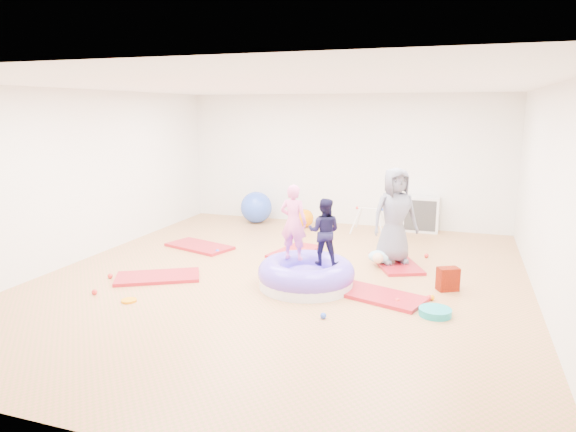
% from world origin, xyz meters
% --- Properties ---
extents(room, '(7.01, 8.01, 2.81)m').
position_xyz_m(room, '(0.00, 0.00, 1.40)').
color(room, '#C97754').
rests_on(room, ground).
extents(gym_mat_front_left, '(1.36, 1.12, 0.05)m').
position_xyz_m(gym_mat_front_left, '(-1.76, -0.58, 0.03)').
color(gym_mat_front_left, '#A4162B').
rests_on(gym_mat_front_left, ground).
extents(gym_mat_mid_left, '(1.35, 0.95, 0.05)m').
position_xyz_m(gym_mat_mid_left, '(-2.01, 1.17, 0.03)').
color(gym_mat_mid_left, '#A4162B').
rests_on(gym_mat_mid_left, ground).
extents(gym_mat_center_back, '(0.78, 1.18, 0.05)m').
position_xyz_m(gym_mat_center_back, '(-0.26, 1.42, 0.02)').
color(gym_mat_center_back, '#A4162B').
rests_on(gym_mat_center_back, ground).
extents(gym_mat_right, '(1.33, 0.94, 0.05)m').
position_xyz_m(gym_mat_right, '(1.49, -0.30, 0.03)').
color(gym_mat_right, '#A4162B').
rests_on(gym_mat_right, ground).
extents(gym_mat_rear_right, '(1.04, 1.33, 0.05)m').
position_xyz_m(gym_mat_rear_right, '(1.52, 1.27, 0.02)').
color(gym_mat_rear_right, '#A4162B').
rests_on(gym_mat_rear_right, ground).
extents(inflatable_cushion, '(1.38, 1.38, 0.43)m').
position_xyz_m(inflatable_cushion, '(0.44, -0.20, 0.17)').
color(inflatable_cushion, white).
rests_on(inflatable_cushion, ground).
extents(child_pink, '(0.41, 0.29, 1.09)m').
position_xyz_m(child_pink, '(0.21, -0.07, 0.95)').
color(child_pink, pink).
rests_on(child_pink, inflatable_cushion).
extents(child_navy, '(0.48, 0.39, 0.94)m').
position_xyz_m(child_navy, '(0.69, -0.17, 0.87)').
color(child_navy, black).
rests_on(child_navy, inflatable_cushion).
extents(adult_caregiver, '(0.89, 0.81, 1.53)m').
position_xyz_m(adult_caregiver, '(1.48, 1.26, 0.82)').
color(adult_caregiver, slate).
rests_on(adult_caregiver, gym_mat_rear_right).
extents(infant, '(0.37, 0.37, 0.22)m').
position_xyz_m(infant, '(1.28, 1.08, 0.16)').
color(infant, '#9AD3E7').
rests_on(infant, gym_mat_rear_right).
extents(ball_pit_balls, '(4.68, 3.37, 0.08)m').
position_xyz_m(ball_pit_balls, '(0.33, -0.08, 0.04)').
color(ball_pit_balls, red).
rests_on(ball_pit_balls, ground).
extents(exercise_ball_blue, '(0.69, 0.69, 0.69)m').
position_xyz_m(exercise_ball_blue, '(-1.83, 3.47, 0.35)').
color(exercise_ball_blue, blue).
rests_on(exercise_ball_blue, ground).
extents(exercise_ball_orange, '(0.39, 0.39, 0.39)m').
position_xyz_m(exercise_ball_orange, '(-0.68, 3.39, 0.19)').
color(exercise_ball_orange, orange).
rests_on(exercise_ball_orange, ground).
extents(infant_play_gym, '(0.69, 0.65, 0.53)m').
position_xyz_m(infant_play_gym, '(0.72, 3.28, 0.35)').
color(infant_play_gym, silver).
rests_on(infant_play_gym, ground).
extents(cube_shelf, '(0.73, 0.36, 0.73)m').
position_xyz_m(cube_shelf, '(1.69, 3.79, 0.36)').
color(cube_shelf, silver).
rests_on(cube_shelf, ground).
extents(balance_disc, '(0.40, 0.40, 0.09)m').
position_xyz_m(balance_disc, '(2.24, -0.69, 0.04)').
color(balance_disc, teal).
rests_on(balance_disc, ground).
extents(backpack, '(0.33, 0.29, 0.33)m').
position_xyz_m(backpack, '(2.36, 0.29, 0.16)').
color(backpack, '#B51A01').
rests_on(backpack, ground).
extents(yellow_toy, '(0.20, 0.20, 0.03)m').
position_xyz_m(yellow_toy, '(-1.59, -1.51, 0.02)').
color(yellow_toy, orange).
rests_on(yellow_toy, ground).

